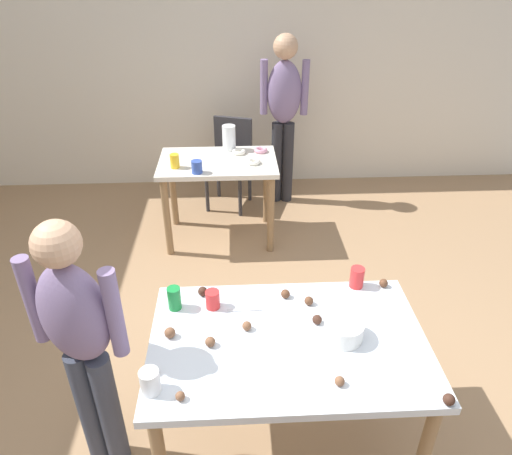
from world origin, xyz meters
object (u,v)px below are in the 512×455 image
at_px(dining_table_near, 288,354).
at_px(soda_can, 174,298).
at_px(chair_far_table, 230,157).
at_px(person_adult_far, 284,106).
at_px(dining_table_far, 218,175).
at_px(mixing_bowl, 344,330).
at_px(pitcher_far, 229,138).
at_px(person_girl_near, 80,336).

bearing_deg(dining_table_near, soda_can, 155.53).
height_order(chair_far_table, person_adult_far, person_adult_far).
xyz_separation_m(dining_table_near, dining_table_far, (-0.36, 2.11, -0.04)).
bearing_deg(person_adult_far, dining_table_far, -131.66).
bearing_deg(mixing_bowl, dining_table_near, 179.61).
height_order(mixing_bowl, soda_can, soda_can).
bearing_deg(pitcher_far, chair_far_table, 89.41).
xyz_separation_m(dining_table_far, person_adult_far, (0.62, 0.70, 0.37)).
xyz_separation_m(chair_far_table, person_girl_near, (-0.66, -2.81, 0.35)).
bearing_deg(person_girl_near, person_adult_far, 67.48).
bearing_deg(pitcher_far, dining_table_far, -112.78).
bearing_deg(soda_can, chair_far_table, 83.69).
xyz_separation_m(dining_table_far, mixing_bowl, (0.62, -2.11, 0.17)).
bearing_deg(person_girl_near, soda_can, 36.31).
relative_size(dining_table_near, soda_can, 10.47).
bearing_deg(pitcher_far, dining_table_near, -83.55).
xyz_separation_m(dining_table_far, soda_can, (-0.18, -1.86, 0.19)).
distance_m(dining_table_far, person_girl_near, 2.22).
height_order(dining_table_near, chair_far_table, chair_far_table).
distance_m(mixing_bowl, soda_can, 0.83).
height_order(dining_table_far, pitcher_far, pitcher_far).
bearing_deg(soda_can, dining_table_far, 84.56).
height_order(person_girl_near, soda_can, person_girl_near).
bearing_deg(mixing_bowl, dining_table_far, 106.30).
bearing_deg(soda_can, person_girl_near, -143.69).
relative_size(dining_table_far, person_girl_near, 0.69).
height_order(soda_can, pitcher_far, pitcher_far).
relative_size(dining_table_far, person_adult_far, 0.60).
distance_m(mixing_bowl, pitcher_far, 2.40).
bearing_deg(mixing_bowl, soda_can, 162.68).
height_order(chair_far_table, soda_can, soda_can).
height_order(dining_table_near, dining_table_far, same).
bearing_deg(dining_table_far, chair_far_table, 81.26).
bearing_deg(person_adult_far, mixing_bowl, -90.08).
distance_m(dining_table_far, mixing_bowl, 2.20).
relative_size(dining_table_near, dining_table_far, 1.29).
bearing_deg(person_adult_far, person_girl_near, -112.52).
relative_size(person_girl_near, soda_can, 11.65).
xyz_separation_m(chair_far_table, mixing_bowl, (0.51, -2.78, 0.30)).
bearing_deg(pitcher_far, soda_can, -97.49).
bearing_deg(person_girl_near, dining_table_far, 75.45).
distance_m(dining_table_far, pitcher_far, 0.35).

